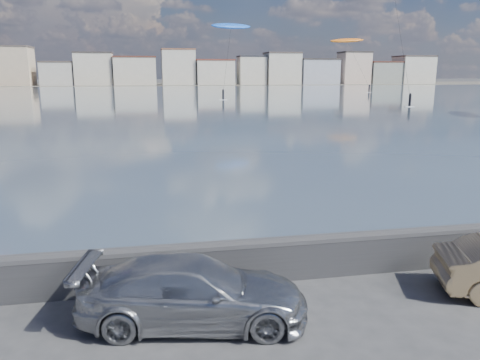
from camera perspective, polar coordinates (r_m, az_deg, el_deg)
name	(u,v)px	position (r m, az deg, el deg)	size (l,w,h in m)	color
ground	(228,350)	(8.97, -1.53, -20.00)	(700.00, 700.00, 0.00)	#333335
bay_water	(155,97)	(99.06, -10.36, 9.94)	(500.00, 177.00, 0.00)	#3F4F66
far_shore_strip	(151,84)	(207.49, -10.79, 11.40)	(500.00, 60.00, 0.00)	#4C473D
seawall	(208,262)	(11.07, -3.87, -9.92)	(400.00, 0.36, 1.08)	#28282B
far_buildings	(154,70)	(193.45, -10.44, 13.10)	(240.79, 13.26, 14.60)	beige
car_silver	(193,291)	(9.55, -5.72, -13.36)	(1.84, 4.52, 1.31)	#A4A6AB
kitesurfer_8	(231,27)	(95.26, -1.11, 18.13)	(8.81, 11.05, 14.58)	blue
kitesurfer_9	(347,41)	(136.21, 12.93, 16.19)	(9.65, 16.03, 14.49)	orange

